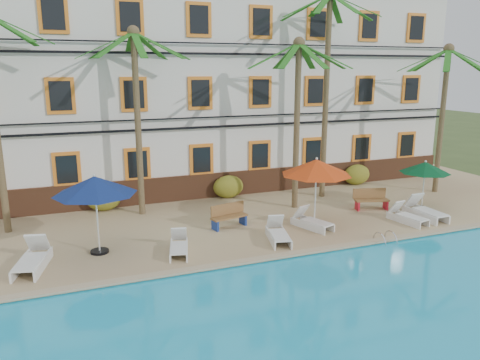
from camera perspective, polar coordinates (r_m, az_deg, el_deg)
name	(u,v)px	position (r m, az deg, el deg)	size (l,w,h in m)	color
ground	(298,249)	(17.13, 7.05, -8.41)	(100.00, 100.00, 0.00)	#384C23
pool_deck	(246,208)	(21.37, 0.75, -3.49)	(30.00, 12.00, 0.25)	tan
swimming_pool	(446,355)	(12.07, 23.78, -18.96)	(26.00, 12.00, 0.20)	#1CA9D5
pool_coping	(310,251)	(16.30, 8.58, -8.56)	(30.00, 0.35, 0.06)	tan
hotel_building	(211,88)	(25.16, -3.52, 11.19)	(25.40, 6.44, 10.22)	silver
palm_b	(136,96)	(19.76, -12.51, 10.00)	(4.55, 4.55, 7.76)	brown
palm_c	(297,100)	(20.43, 7.02, 9.71)	(4.55, 4.55, 7.39)	brown
palm_d	(327,70)	(22.47, 10.56, 13.08)	(4.55, 4.55, 9.57)	brown
palm_e	(444,97)	(25.09, 23.61, 9.21)	(4.55, 4.55, 7.26)	brown
shrub_left	(104,198)	(21.36, -16.28, -2.17)	(1.50, 0.90, 1.10)	#2B4F16
shrub_mid	(228,187)	(22.53, -1.43, -0.82)	(1.50, 0.90, 1.10)	#2B4F16
shrub_right	(357,175)	(25.87, 14.05, 0.64)	(1.50, 0.90, 1.10)	#2B4F16
umbrella_blue	(95,186)	(16.07, -17.28, -0.66)	(2.75, 2.75, 2.75)	black
umbrella_red	(316,168)	(18.32, 9.30, 1.51)	(2.77, 2.77, 2.77)	black
umbrella_green	(425,168)	(22.05, 21.64, 1.41)	(2.18, 2.18, 2.19)	black
lounger_a	(32,259)	(16.12, -23.97, -8.80)	(1.18, 2.16, 0.97)	white
lounger_b	(179,246)	(16.09, -7.46, -7.98)	(0.99, 1.75, 0.78)	white
lounger_c	(278,233)	(17.10, 4.67, -6.50)	(1.07, 1.92, 0.86)	white
lounger_d	(312,221)	(18.59, 8.71, -4.99)	(1.17, 1.86, 0.83)	white
lounger_e	(407,216)	(20.21, 19.68, -4.16)	(0.90, 1.79, 0.81)	white
lounger_f	(425,211)	(21.03, 21.58, -3.51)	(0.76, 2.03, 0.95)	white
bench_left	(228,215)	(18.44, -1.45, -4.33)	(1.57, 0.79, 0.93)	olive
bench_right	(371,199)	(21.54, 15.70, -2.22)	(1.57, 0.85, 0.93)	olive
pool_ladder	(385,241)	(17.85, 17.25, -7.16)	(0.54, 0.74, 0.74)	silver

